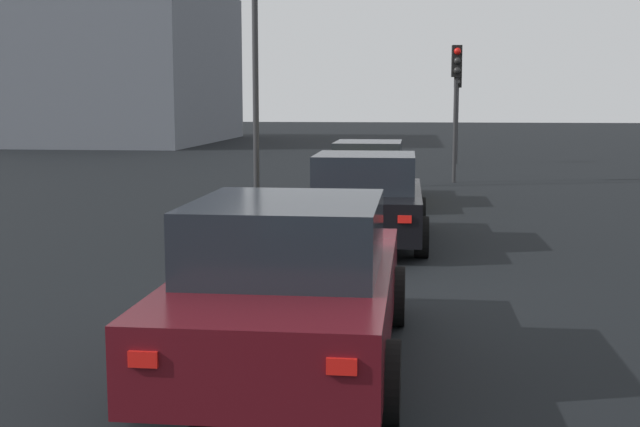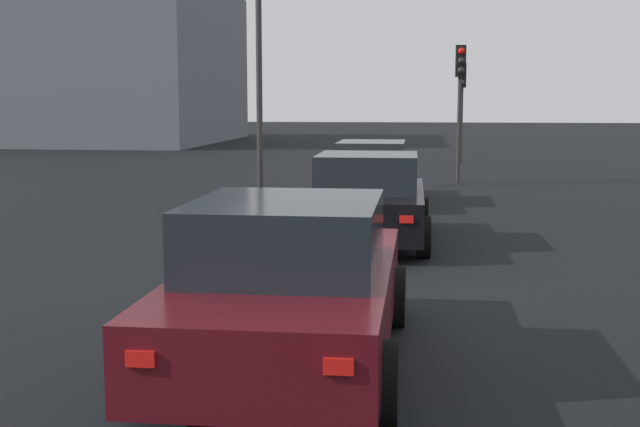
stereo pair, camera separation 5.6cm
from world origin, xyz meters
name	(u,v)px [view 2 (the right image)]	position (x,y,z in m)	size (l,w,h in m)	color
ground_plane	(336,312)	(0.00, 0.00, -0.10)	(160.00, 160.00, 0.20)	black
car_yellow_lead	(372,172)	(9.93, 0.17, 0.70)	(4.66, 1.97, 1.44)	gold
car_black_second	(368,200)	(4.27, -0.10, 0.73)	(4.11, 2.09, 1.52)	black
car_maroon_third	(290,285)	(-2.26, 0.19, 0.74)	(4.44, 2.05, 1.54)	#510F16
traffic_light_near_left	(460,84)	(14.81, -2.06, 2.85)	(0.32, 0.30, 3.95)	#2D2D30
traffic_light_near_right	(462,91)	(22.23, -2.47, 2.71)	(0.32, 0.28, 3.75)	#2D2D30
street_lamp_kerbside	(259,16)	(12.42, 3.34, 4.59)	(0.56, 0.36, 7.85)	#2D2D30
building_facade_left	(123,65)	(36.63, 16.00, 4.38)	(15.68, 11.11, 8.75)	slate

